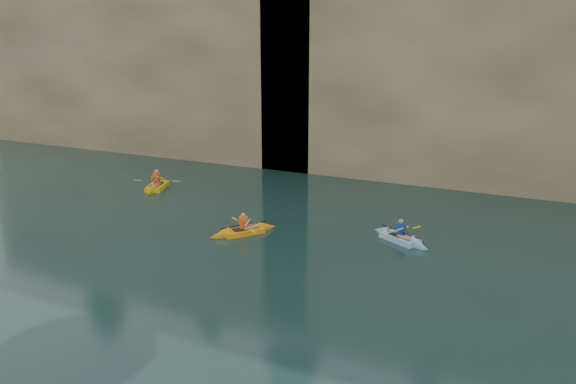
% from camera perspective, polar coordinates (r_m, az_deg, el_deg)
% --- Properties ---
extents(cliff, '(70.00, 16.00, 12.00)m').
position_cam_1_polar(cliff, '(37.61, 17.75, 12.38)').
color(cliff, tan).
rests_on(cliff, ground).
extents(cliff_slab_west, '(26.00, 2.40, 10.56)m').
position_cam_1_polar(cliff_slab_west, '(39.31, -15.08, 11.62)').
color(cliff_slab_west, tan).
rests_on(cliff_slab_west, ground).
extents(cliff_slab_center, '(24.00, 2.40, 11.40)m').
position_cam_1_polar(cliff_slab_center, '(30.03, 19.36, 11.11)').
color(cliff_slab_center, tan).
rests_on(cliff_slab_center, ground).
extents(sea_cave_west, '(4.50, 1.00, 4.00)m').
position_cam_1_polar(sea_cave_west, '(37.87, -13.07, 6.62)').
color(sea_cave_west, black).
rests_on(sea_cave_west, ground).
extents(sea_cave_center, '(3.50, 1.00, 3.20)m').
position_cam_1_polar(sea_cave_center, '(31.21, 7.55, 4.35)').
color(sea_cave_center, black).
rests_on(sea_cave_center, ground).
extents(kayaker_orange, '(2.18, 2.70, 1.08)m').
position_cam_1_polar(kayaker_orange, '(22.28, -4.54, -3.94)').
color(kayaker_orange, orange).
rests_on(kayaker_orange, ground).
extents(kayaker_ltblue_near, '(2.76, 1.95, 1.10)m').
position_cam_1_polar(kayaker_ltblue_near, '(21.86, 11.32, -4.58)').
color(kayaker_ltblue_near, '#8AB9E7').
rests_on(kayaker_ltblue_near, ground).
extents(kayaker_yellow, '(2.33, 3.12, 1.25)m').
position_cam_1_polar(kayaker_yellow, '(29.64, -13.13, 0.63)').
color(kayaker_yellow, yellow).
rests_on(kayaker_yellow, ground).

